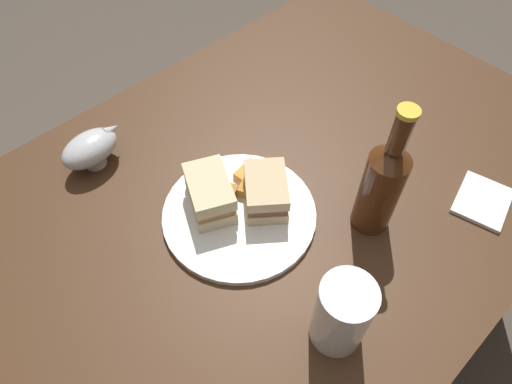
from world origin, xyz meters
The scene contains 12 objects.
ground_plane centered at (0.00, 0.00, 0.00)m, with size 6.00×6.00×0.00m, color #4C4238.
dining_table centered at (0.00, 0.00, 0.36)m, with size 1.30×0.86×0.71m, color #422816.
plate centered at (-0.09, -0.01, 0.72)m, with size 0.28×0.28×0.01m, color white.
sandwich_half_left centered at (-0.04, -0.02, 0.76)m, with size 0.12×0.13×0.06m.
sandwich_half_right centered at (-0.11, 0.04, 0.76)m, with size 0.11×0.13×0.07m.
potato_wedge_front centered at (-0.04, 0.03, 0.73)m, with size 0.05×0.02×0.02m, color #B77F33.
potato_wedge_middle centered at (-0.02, 0.05, 0.73)m, with size 0.05×0.02×0.01m, color gold.
potato_wedge_back centered at (-0.09, 0.03, 0.73)m, with size 0.05×0.02×0.02m, color #AD702D.
pint_glass centered at (-0.12, -0.27, 0.77)m, with size 0.08×0.08×0.14m.
gravy_boat centered at (-0.21, 0.29, 0.75)m, with size 0.13×0.08×0.07m.
cider_bottle centered at (0.08, -0.17, 0.82)m, with size 0.07×0.07×0.27m.
napkin centered at (0.26, -0.29, 0.72)m, with size 0.11×0.09×0.01m, color white.
Camera 1 is at (-0.38, -0.36, 1.40)m, focal length 31.62 mm.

